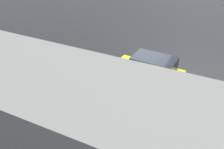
# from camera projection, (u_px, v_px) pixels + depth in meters

# --- Properties ---
(ground_plane) EXTENTS (60.00, 60.00, 0.00)m
(ground_plane) POSITION_uv_depth(u_px,v_px,m) (144.00, 82.00, 15.25)
(ground_plane) COLOR black
(kerb_strip) EXTENTS (24.00, 3.20, 0.04)m
(kerb_strip) POSITION_uv_depth(u_px,v_px,m) (114.00, 125.00, 12.04)
(kerb_strip) COLOR slate
(kerb_strip) RESTS_ON ground
(moving_hatchback) EXTENTS (3.99, 1.93, 2.06)m
(moving_hatchback) POSITION_uv_depth(u_px,v_px,m) (149.00, 73.00, 14.20)
(moving_hatchback) COLOR yellow
(moving_hatchback) RESTS_ON ground
(fire_hydrant) EXTENTS (0.42, 0.31, 0.80)m
(fire_hydrant) POSITION_uv_depth(u_px,v_px,m) (75.00, 85.00, 14.30)
(fire_hydrant) COLOR gold
(fire_hydrant) RESTS_ON ground
(pedestrian) EXTENTS (0.25, 0.57, 1.22)m
(pedestrian) POSITION_uv_depth(u_px,v_px,m) (62.00, 77.00, 14.51)
(pedestrian) COLOR blue
(pedestrian) RESTS_ON ground
(sign_post) EXTENTS (0.07, 0.44, 2.40)m
(sign_post) POSITION_uv_depth(u_px,v_px,m) (45.00, 76.00, 12.91)
(sign_post) COLOR #4C4C51
(sign_post) RESTS_ON ground
(puddle_patch) EXTENTS (3.46, 3.46, 0.01)m
(puddle_patch) POSITION_uv_depth(u_px,v_px,m) (132.00, 87.00, 14.84)
(puddle_patch) COLOR black
(puddle_patch) RESTS_ON ground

